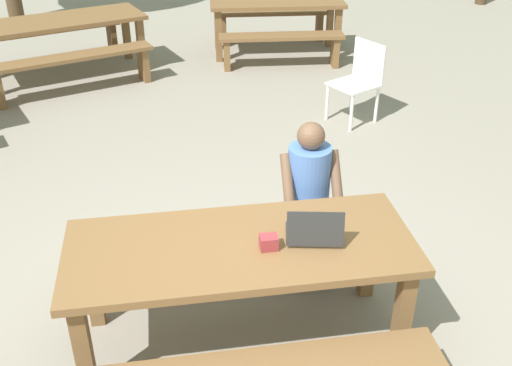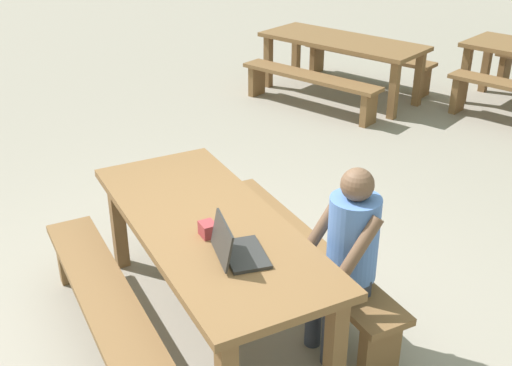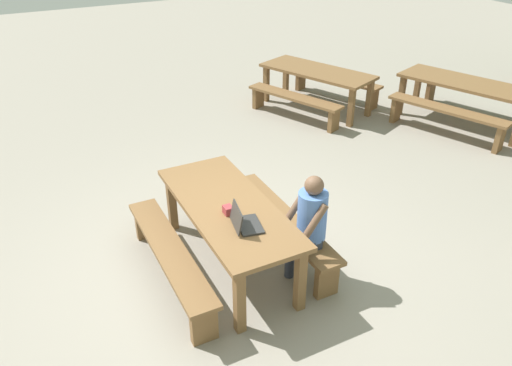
% 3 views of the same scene
% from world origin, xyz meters
% --- Properties ---
extents(ground_plane, '(30.00, 30.00, 0.00)m').
position_xyz_m(ground_plane, '(0.00, 0.00, 0.00)').
color(ground_plane, gray).
extents(picnic_table_front, '(2.02, 0.82, 0.75)m').
position_xyz_m(picnic_table_front, '(0.00, 0.00, 0.64)').
color(picnic_table_front, brown).
rests_on(picnic_table_front, ground).
extents(bench_far, '(1.95, 0.30, 0.42)m').
position_xyz_m(bench_far, '(0.00, 0.64, 0.33)').
color(bench_far, brown).
rests_on(bench_far, ground).
extents(laptop, '(0.37, 0.31, 0.23)m').
position_xyz_m(laptop, '(0.43, -0.02, 0.80)').
color(laptop, '#2D2D2D').
rests_on(laptop, picnic_table_front).
extents(small_pouch, '(0.10, 0.08, 0.08)m').
position_xyz_m(small_pouch, '(0.15, -0.07, 0.79)').
color(small_pouch, '#993338').
rests_on(small_pouch, picnic_table_front).
extents(person_seated, '(0.40, 0.40, 1.18)m').
position_xyz_m(person_seated, '(0.56, 0.60, 0.68)').
color(person_seated, '#333847').
rests_on(person_seated, ground).
extents(plastic_chair, '(0.59, 0.59, 0.86)m').
position_xyz_m(plastic_chair, '(1.73, 3.18, 0.46)').
color(plastic_chair, white).
rests_on(plastic_chair, ground).
extents(picnic_table_rear, '(2.32, 1.50, 0.75)m').
position_xyz_m(picnic_table_rear, '(-1.64, 5.09, 0.65)').
color(picnic_table_rear, brown).
rests_on(picnic_table_rear, ground).
extents(bench_rear_south, '(1.95, 0.96, 0.47)m').
position_xyz_m(bench_rear_south, '(-1.42, 4.48, 0.36)').
color(bench_rear_south, brown).
rests_on(bench_rear_south, ground).
extents(bench_rear_north, '(1.95, 0.96, 0.47)m').
position_xyz_m(bench_rear_north, '(-1.87, 5.70, 0.36)').
color(bench_rear_north, brown).
rests_on(bench_rear_north, ground).
extents(picnic_table_distant, '(1.90, 0.90, 0.76)m').
position_xyz_m(picnic_table_distant, '(1.28, 5.59, 0.64)').
color(picnic_table_distant, brown).
rests_on(picnic_table_distant, ground).
extents(bench_distant_south, '(1.68, 0.43, 0.45)m').
position_xyz_m(bench_distant_south, '(1.24, 4.98, 0.34)').
color(bench_distant_south, brown).
rests_on(bench_distant_south, ground).
extents(bench_distant_north, '(1.68, 0.43, 0.45)m').
position_xyz_m(bench_distant_north, '(1.33, 6.20, 0.34)').
color(bench_distant_north, brown).
rests_on(bench_distant_north, ground).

